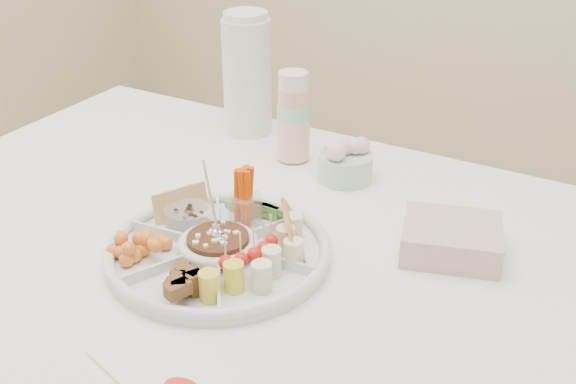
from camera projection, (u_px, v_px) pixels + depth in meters
The scene contains 13 objects.
party_tray at pixel (218, 248), 1.23m from camera, with size 0.38×0.38×0.04m, color silver.
bean_dip at pixel (218, 244), 1.23m from camera, with size 0.11×0.11×0.04m, color #572C1C.
tortillas at pixel (294, 233), 1.23m from camera, with size 0.09×0.09×0.05m, color #996341, non-canonical shape.
carrot_cucumber at pixel (252, 194), 1.32m from camera, with size 0.12×0.12×0.11m, color #D94100, non-canonical shape.
pita_raisins at pixel (182, 207), 1.32m from camera, with size 0.12×0.12×0.06m, color #D9AE53, non-canonical shape.
cherries at pixel (141, 245), 1.21m from camera, with size 0.11×0.11×0.05m, color orange, non-canonical shape.
granola_chunks at pixel (177, 281), 1.12m from camera, with size 0.10×0.10×0.05m, color brown, non-canonical shape.
banana_tomato at pixel (260, 264), 1.12m from camera, with size 0.11×0.11×0.09m, color #FCEF9A, non-canonical shape.
cup_stack at pixel (293, 117), 1.55m from camera, with size 0.07×0.07×0.20m, color white.
thermos at pixel (247, 73), 1.67m from camera, with size 0.11×0.11×0.29m, color silver.
flower_bowl at pixel (345, 160), 1.49m from camera, with size 0.11×0.11×0.09m, color #91D4AC.
napkin_stack at pixel (451, 239), 1.25m from camera, with size 0.17×0.14×0.06m, color #C29F9F.
placemat at pixel (165, 384), 0.97m from camera, with size 0.27×0.09×0.01m, color silver.
Camera 1 is at (0.61, -0.93, 1.44)m, focal length 45.00 mm.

